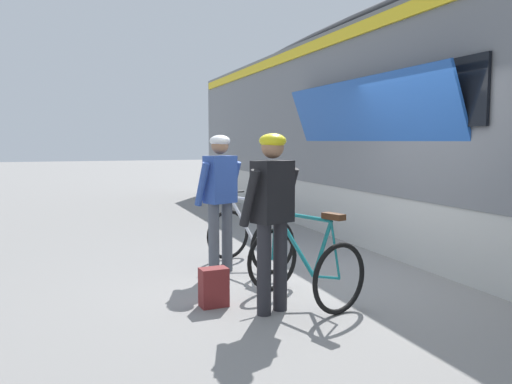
{
  "coord_description": "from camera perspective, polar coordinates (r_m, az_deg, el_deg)",
  "views": [
    {
      "loc": [
        -2.86,
        -5.57,
        1.69
      ],
      "look_at": [
        -0.67,
        0.58,
        1.05
      ],
      "focal_mm": 36.8,
      "sensor_mm": 36.0,
      "label": 1
    }
  ],
  "objects": [
    {
      "name": "cyclist_far_in_blue",
      "position": [
        6.69,
        -3.93,
        0.13
      ],
      "size": [
        0.66,
        0.48,
        1.76
      ],
      "color": "#4C515B",
      "rests_on": "ground"
    },
    {
      "name": "ground_plane",
      "position": [
        6.49,
        7.41,
        -9.55
      ],
      "size": [
        80.0,
        80.0,
        0.0
      ],
      "primitive_type": "plane",
      "color": "gray"
    },
    {
      "name": "backpack_on_platform",
      "position": [
        5.46,
        -4.61,
        -10.28
      ],
      "size": [
        0.29,
        0.2,
        0.4
      ],
      "primitive_type": "cube",
      "rotation": [
        0.0,
        0.0,
        0.08
      ],
      "color": "maroon",
      "rests_on": "ground"
    },
    {
      "name": "bicycle_near_teal",
      "position": [
        5.57,
        5.25,
        -7.82
      ],
      "size": [
        1.01,
        1.24,
        0.99
      ],
      "color": "black",
      "rests_on": "ground"
    },
    {
      "name": "cyclist_near_in_dark",
      "position": [
        5.09,
        1.77,
        -1.59
      ],
      "size": [
        0.66,
        0.47,
        1.76
      ],
      "color": "#232328",
      "rests_on": "ground"
    },
    {
      "name": "train_car",
      "position": [
        9.1,
        20.27,
        6.99
      ],
      "size": [
        3.32,
        19.44,
        3.88
      ],
      "color": "slate",
      "rests_on": "ground"
    },
    {
      "name": "bicycle_far_silver",
      "position": [
        7.08,
        -0.7,
        -4.88
      ],
      "size": [
        1.0,
        1.23,
        0.99
      ],
      "color": "black",
      "rests_on": "ground"
    }
  ]
}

